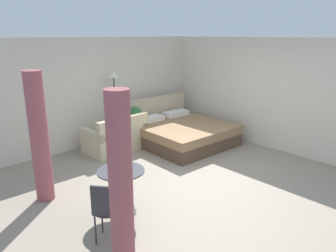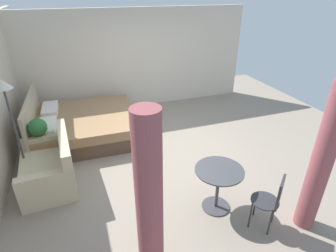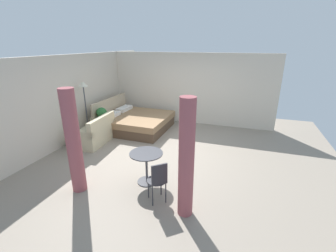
{
  "view_description": "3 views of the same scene",
  "coord_description": "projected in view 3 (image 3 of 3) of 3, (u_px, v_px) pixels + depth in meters",
  "views": [
    {
      "loc": [
        -4.1,
        -3.79,
        2.62
      ],
      "look_at": [
        0.01,
        0.71,
        0.86
      ],
      "focal_mm": 34.48,
      "sensor_mm": 36.0,
      "label": 1
    },
    {
      "loc": [
        -4.37,
        1.58,
        2.99
      ],
      "look_at": [
        -0.2,
        0.14,
        0.71
      ],
      "focal_mm": 28.93,
      "sensor_mm": 36.0,
      "label": 2
    },
    {
      "loc": [
        -5.67,
        -1.94,
        2.84
      ],
      "look_at": [
        0.22,
        0.05,
        0.63
      ],
      "focal_mm": 24.9,
      "sensor_mm": 36.0,
      "label": 3
    }
  ],
  "objects": [
    {
      "name": "ground_plane",
      "position": [
        167.0,
        150.0,
        6.6
      ],
      "size": [
        8.23,
        8.99,
        0.02
      ],
      "primitive_type": "cube",
      "color": "gray"
    },
    {
      "name": "wall_back",
      "position": [
        74.0,
        98.0,
        7.07
      ],
      "size": [
        8.23,
        0.12,
        2.55
      ],
      "primitive_type": "cube",
      "color": "beige",
      "rests_on": "ground"
    },
    {
      "name": "wall_right",
      "position": [
        190.0,
        89.0,
        8.5
      ],
      "size": [
        0.12,
        5.99,
        2.55
      ],
      "primitive_type": "cube",
      "color": "beige",
      "rests_on": "ground"
    },
    {
      "name": "bed",
      "position": [
        135.0,
        121.0,
        8.09
      ],
      "size": [
        2.09,
        2.17,
        1.03
      ],
      "color": "brown",
      "rests_on": "ground"
    },
    {
      "name": "couch",
      "position": [
        94.0,
        134.0,
        6.97
      ],
      "size": [
        1.39,
        0.9,
        0.84
      ],
      "color": "beige",
      "rests_on": "ground"
    },
    {
      "name": "nightstand",
      "position": [
        104.0,
        126.0,
        7.75
      ],
      "size": [
        0.55,
        0.43,
        0.48
      ],
      "color": "#38281E",
      "rests_on": "ground"
    },
    {
      "name": "potted_plant",
      "position": [
        102.0,
        113.0,
        7.49
      ],
      "size": [
        0.33,
        0.33,
        0.42
      ],
      "color": "#935B3D",
      "rests_on": "nightstand"
    },
    {
      "name": "vase",
      "position": [
        104.0,
        116.0,
        7.76
      ],
      "size": [
        0.13,
        0.13,
        0.16
      ],
      "color": "silver",
      "rests_on": "nightstand"
    },
    {
      "name": "floor_lamp",
      "position": [
        84.0,
        96.0,
        6.98
      ],
      "size": [
        0.32,
        0.32,
        1.78
      ],
      "color": "#3F3F44",
      "rests_on": "ground"
    },
    {
      "name": "balcony_table",
      "position": [
        146.0,
        162.0,
        4.89
      ],
      "size": [
        0.7,
        0.7,
        0.69
      ],
      "color": "#3F3F44",
      "rests_on": "ground"
    },
    {
      "name": "cafe_chair_near_window",
      "position": [
        158.0,
        179.0,
        4.23
      ],
      "size": [
        0.52,
        0.52,
        0.85
      ],
      "color": "#2D2D33",
      "rests_on": "ground"
    },
    {
      "name": "curtain_left",
      "position": [
        186.0,
        160.0,
        3.79
      ],
      "size": [
        0.26,
        0.26,
        2.09
      ],
      "color": "#994C51",
      "rests_on": "ground"
    },
    {
      "name": "curtain_right",
      "position": [
        73.0,
        142.0,
        4.46
      ],
      "size": [
        0.28,
        0.28,
        2.09
      ],
      "color": "#994C51",
      "rests_on": "ground"
    }
  ]
}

